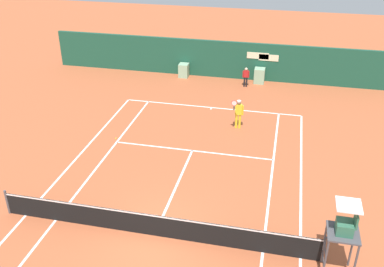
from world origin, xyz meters
name	(u,v)px	position (x,y,z in m)	size (l,w,h in m)	color
ground_plane	(159,225)	(0.00, 0.58, 0.00)	(80.00, 80.00, 0.01)	#B25633
tennis_net	(154,225)	(0.00, 0.00, 0.51)	(12.10, 0.10, 1.07)	#4C4C51
sponsor_back_wall	(226,60)	(0.00, 16.97, 1.25)	(25.00, 1.02, 2.59)	#194C38
umpire_chair	(344,230)	(6.43, -0.44, 1.84)	(1.00, 1.00, 2.81)	#47474C
player_on_baseline	(238,112)	(1.88, 9.36, 0.99)	(0.61, 0.71, 1.86)	yellow
ball_kid_centre_post	(246,76)	(1.59, 15.55, 0.77)	(0.44, 0.20, 1.33)	black
tennis_ball_mid_court	(116,138)	(-4.18, 6.72, 0.03)	(0.07, 0.07, 0.07)	#CCE033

